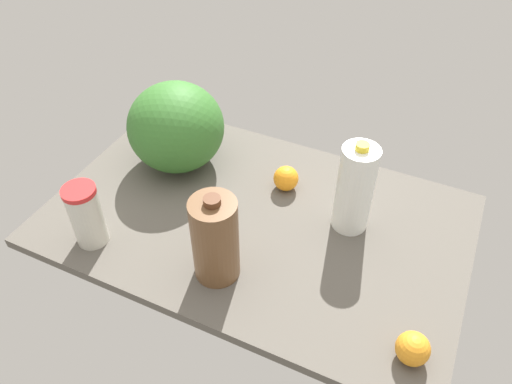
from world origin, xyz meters
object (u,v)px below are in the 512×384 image
at_px(watermelon, 176,127).
at_px(orange_loose, 413,349).
at_px(orange_beside_bowl, 286,178).
at_px(chocolate_milk_jug, 215,239).
at_px(tumbler_cup, 86,215).
at_px(milk_jug, 355,189).

relative_size(watermelon, orange_loose, 3.88).
bearing_deg(orange_beside_bowl, chocolate_milk_jug, 84.60).
height_order(tumbler_cup, watermelon, watermelon).
distance_m(chocolate_milk_jug, watermelon, 0.48).
bearing_deg(orange_loose, chocolate_milk_jug, -3.82).
bearing_deg(tumbler_cup, orange_loose, -179.00).
xyz_separation_m(orange_loose, orange_beside_bowl, (0.48, -0.41, -0.00)).
relative_size(chocolate_milk_jug, orange_beside_bowl, 3.39).
distance_m(milk_jug, orange_beside_bowl, 0.25).
bearing_deg(orange_beside_bowl, orange_loose, 139.16).
bearing_deg(watermelon, orange_loose, 155.58).
distance_m(milk_jug, chocolate_milk_jug, 0.41).
relative_size(milk_jug, orange_loose, 3.70).
bearing_deg(orange_beside_bowl, tumbler_cup, 46.69).
height_order(watermelon, orange_loose, watermelon).
relative_size(tumbler_cup, orange_beside_bowl, 2.45).
bearing_deg(tumbler_cup, chocolate_milk_jug, -172.31).
bearing_deg(milk_jug, orange_beside_bowl, -16.17).
height_order(watermelon, orange_beside_bowl, watermelon).
xyz_separation_m(milk_jug, tumbler_cup, (0.63, 0.36, -0.04)).
bearing_deg(tumbler_cup, orange_beside_bowl, -133.31).
bearing_deg(chocolate_milk_jug, orange_beside_bowl, -95.40).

